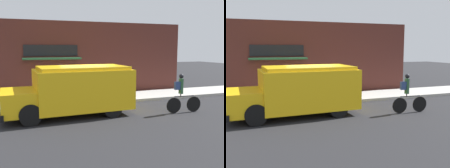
# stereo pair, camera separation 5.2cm
# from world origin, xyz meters

# --- Properties ---
(ground_plane) EXTENTS (70.00, 70.00, 0.00)m
(ground_plane) POSITION_xyz_m (0.00, 0.00, 0.00)
(ground_plane) COLOR #232326
(sidewalk) EXTENTS (28.00, 2.57, 0.16)m
(sidewalk) POSITION_xyz_m (0.00, 1.28, 0.08)
(sidewalk) COLOR #ADAAA3
(sidewalk) RESTS_ON ground_plane
(storefront) EXTENTS (14.61, 0.92, 4.54)m
(storefront) POSITION_xyz_m (-0.04, 2.91, 2.27)
(storefront) COLOR #4C231E
(storefront) RESTS_ON ground_plane
(school_bus) EXTENTS (5.55, 2.91, 2.16)m
(school_bus) POSITION_xyz_m (-0.90, -1.57, 1.13)
(school_bus) COLOR yellow
(school_bus) RESTS_ON ground_plane
(cyclist) EXTENTS (1.75, 0.21, 1.79)m
(cyclist) POSITION_xyz_m (3.80, -2.85, 0.84)
(cyclist) COLOR black
(cyclist) RESTS_ON ground_plane
(trash_bin) EXTENTS (0.65, 0.65, 0.83)m
(trash_bin) POSITION_xyz_m (1.64, 2.20, 0.57)
(trash_bin) COLOR slate
(trash_bin) RESTS_ON sidewalk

